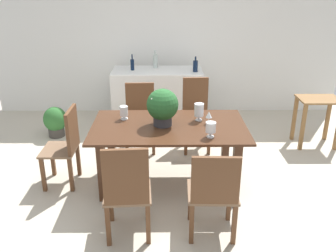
# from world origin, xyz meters

# --- Properties ---
(ground_plane) EXTENTS (7.04, 7.04, 0.00)m
(ground_plane) POSITION_xyz_m (0.00, 0.00, 0.00)
(ground_plane) COLOR #BCB29E
(back_wall) EXTENTS (6.40, 0.10, 2.60)m
(back_wall) POSITION_xyz_m (0.00, 2.60, 1.30)
(back_wall) COLOR white
(back_wall) RESTS_ON ground
(dining_table) EXTENTS (1.83, 1.09, 0.77)m
(dining_table) POSITION_xyz_m (0.00, -0.13, 0.64)
(dining_table) COLOR #422616
(dining_table) RESTS_ON ground
(chair_far_right) EXTENTS (0.42, 0.47, 1.05)m
(chair_far_right) POSITION_xyz_m (0.41, 0.93, 0.56)
(chair_far_right) COLOR brown
(chair_far_right) RESTS_ON ground
(chair_near_right) EXTENTS (0.49, 0.46, 0.94)m
(chair_near_right) POSITION_xyz_m (0.41, -1.19, 0.53)
(chair_near_right) COLOR brown
(chair_near_right) RESTS_ON ground
(chair_far_left) EXTENTS (0.47, 0.46, 0.97)m
(chair_far_left) POSITION_xyz_m (-0.41, 0.93, 0.54)
(chair_far_left) COLOR brown
(chair_far_left) RESTS_ON ground
(chair_near_left) EXTENTS (0.48, 0.49, 1.02)m
(chair_near_left) POSITION_xyz_m (-0.40, -1.20, 0.56)
(chair_near_left) COLOR brown
(chair_near_left) RESTS_ON ground
(chair_head_end) EXTENTS (0.41, 0.47, 0.98)m
(chair_head_end) POSITION_xyz_m (-1.24, -0.13, 0.55)
(chair_head_end) COLOR brown
(chair_head_end) RESTS_ON ground
(flower_centerpiece) EXTENTS (0.37, 0.37, 0.44)m
(flower_centerpiece) POSITION_xyz_m (-0.07, -0.12, 1.01)
(flower_centerpiece) COLOR #333338
(flower_centerpiece) RESTS_ON dining_table
(crystal_vase_left) EXTENTS (0.11, 0.11, 0.17)m
(crystal_vase_left) POSITION_xyz_m (0.45, -0.48, 0.88)
(crystal_vase_left) COLOR silver
(crystal_vase_left) RESTS_ON dining_table
(crystal_vase_center_near) EXTENTS (0.10, 0.10, 0.17)m
(crystal_vase_center_near) POSITION_xyz_m (-0.55, 0.08, 0.87)
(crystal_vase_center_near) COLOR silver
(crystal_vase_center_near) RESTS_ON dining_table
(crystal_vase_right) EXTENTS (0.12, 0.12, 0.21)m
(crystal_vase_right) POSITION_xyz_m (0.37, 0.03, 0.90)
(crystal_vase_right) COLOR silver
(crystal_vase_right) RESTS_ON dining_table
(wine_glass) EXTENTS (0.07, 0.07, 0.16)m
(wine_glass) POSITION_xyz_m (0.47, -0.09, 0.88)
(wine_glass) COLOR silver
(wine_glass) RESTS_ON dining_table
(kitchen_counter) EXTENTS (1.52, 0.70, 0.94)m
(kitchen_counter) POSITION_xyz_m (-0.17, 1.94, 0.47)
(kitchen_counter) COLOR silver
(kitchen_counter) RESTS_ON ground
(wine_bottle_clear) EXTENTS (0.06, 0.06, 0.27)m
(wine_bottle_clear) POSITION_xyz_m (-0.59, 1.94, 1.04)
(wine_bottle_clear) COLOR #0F1E38
(wine_bottle_clear) RESTS_ON kitchen_counter
(wine_bottle_tall) EXTENTS (0.08, 0.08, 0.25)m
(wine_bottle_tall) POSITION_xyz_m (0.46, 1.83, 1.04)
(wine_bottle_tall) COLOR #0F1E38
(wine_bottle_tall) RESTS_ON kitchen_counter
(wine_bottle_dark) EXTENTS (0.08, 0.08, 0.30)m
(wine_bottle_dark) POSITION_xyz_m (-0.21, 2.12, 1.06)
(wine_bottle_dark) COLOR #B2BFB7
(wine_bottle_dark) RESTS_ON kitchen_counter
(side_table) EXTENTS (0.60, 0.46, 0.74)m
(side_table) POSITION_xyz_m (2.23, 0.98, 0.54)
(side_table) COLOR brown
(side_table) RESTS_ON ground
(potted_plant_floor) EXTENTS (0.37, 0.37, 0.49)m
(potted_plant_floor) POSITION_xyz_m (-1.81, 1.33, 0.26)
(potted_plant_floor) COLOR #423D38
(potted_plant_floor) RESTS_ON ground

